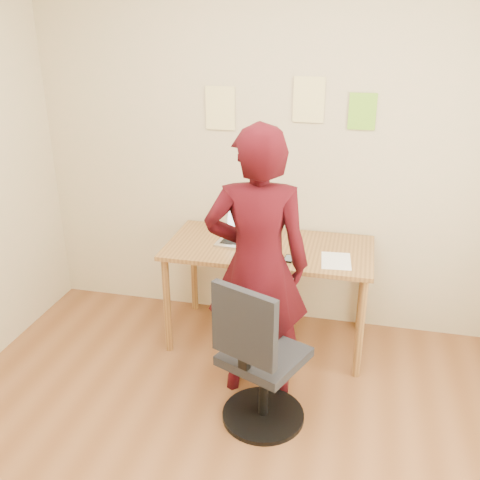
% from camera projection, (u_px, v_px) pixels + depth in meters
% --- Properties ---
extents(room, '(3.58, 3.58, 2.78)m').
position_uv_depth(room, '(200.00, 239.00, 2.19)').
color(room, brown).
rests_on(room, ground).
extents(desk, '(1.40, 0.70, 0.74)m').
position_uv_depth(desk, '(269.00, 258.00, 3.69)').
color(desk, olive).
rests_on(desk, ground).
extents(laptop, '(0.34, 0.31, 0.22)m').
position_uv_depth(laptop, '(242.00, 234.00, 3.72)').
color(laptop, silver).
rests_on(laptop, desk).
extents(paper_sheet, '(0.21, 0.28, 0.00)m').
position_uv_depth(paper_sheet, '(336.00, 261.00, 3.43)').
color(paper_sheet, white).
rests_on(paper_sheet, desk).
extents(phone, '(0.07, 0.12, 0.01)m').
position_uv_depth(phone, '(289.00, 259.00, 3.45)').
color(phone, black).
rests_on(phone, desk).
extents(wall_note_left, '(0.21, 0.00, 0.30)m').
position_uv_depth(wall_note_left, '(220.00, 108.00, 3.73)').
color(wall_note_left, '#F8E994').
rests_on(wall_note_left, room).
extents(wall_note_mid, '(0.21, 0.00, 0.30)m').
position_uv_depth(wall_note_mid, '(309.00, 100.00, 3.57)').
color(wall_note_mid, '#F8E994').
rests_on(wall_note_mid, room).
extents(wall_note_right, '(0.18, 0.00, 0.24)m').
position_uv_depth(wall_note_right, '(362.00, 112.00, 3.52)').
color(wall_note_right, '#7DCC2D').
rests_on(wall_note_right, room).
extents(office_chair, '(0.54, 0.55, 0.93)m').
position_uv_depth(office_chair, '(258.00, 366.00, 2.97)').
color(office_chair, black).
rests_on(office_chair, ground).
extents(person, '(0.67, 0.50, 1.69)m').
position_uv_depth(person, '(257.00, 266.00, 3.12)').
color(person, '#35070C').
rests_on(person, ground).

